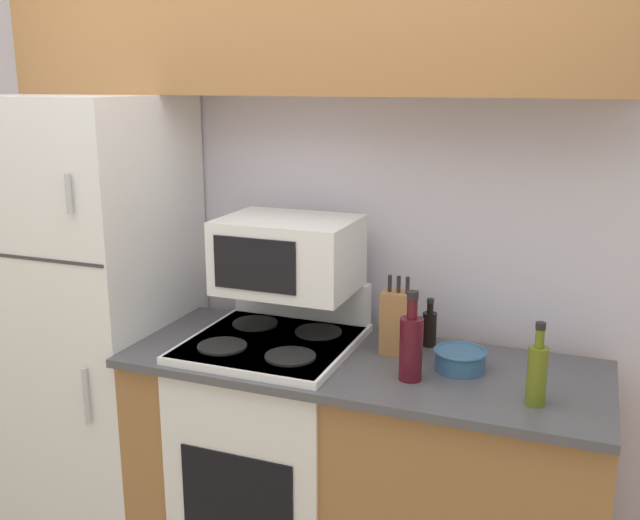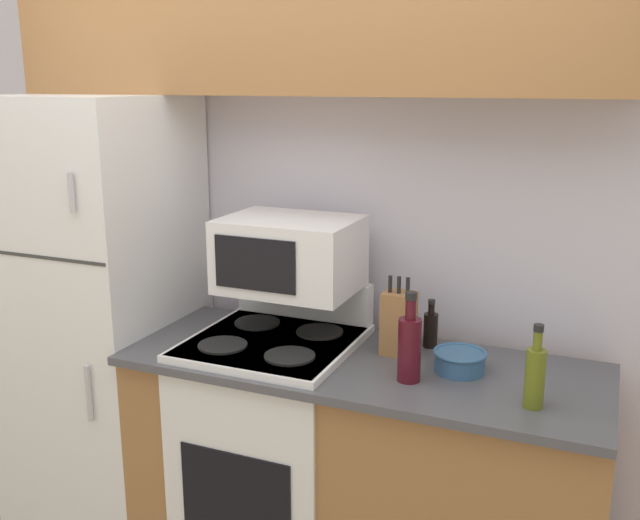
% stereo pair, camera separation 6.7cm
% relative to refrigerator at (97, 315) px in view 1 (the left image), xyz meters
% --- Properties ---
extents(wall_back, '(8.00, 0.05, 2.55)m').
position_rel_refrigerator_xyz_m(wall_back, '(0.84, 0.37, 0.39)').
color(wall_back, silver).
rests_on(wall_back, ground_plane).
extents(lower_cabinets, '(1.67, 0.64, 0.88)m').
position_rel_refrigerator_xyz_m(lower_cabinets, '(1.17, -0.04, -0.45)').
color(lower_cabinets, '#9E6B3D').
rests_on(lower_cabinets, ground_plane).
extents(refrigerator, '(0.67, 0.70, 1.78)m').
position_rel_refrigerator_xyz_m(refrigerator, '(0.00, 0.00, 0.00)').
color(refrigerator, white).
rests_on(refrigerator, ground_plane).
extents(upper_cabinets, '(2.34, 0.31, 0.63)m').
position_rel_refrigerator_xyz_m(upper_cabinets, '(0.84, 0.19, 1.20)').
color(upper_cabinets, '#9E6B3D').
rests_on(upper_cabinets, refrigerator).
extents(stove, '(0.59, 0.62, 1.07)m').
position_rel_refrigerator_xyz_m(stove, '(0.82, -0.05, -0.42)').
color(stove, white).
rests_on(stove, ground_plane).
extents(microwave, '(0.49, 0.37, 0.27)m').
position_rel_refrigerator_xyz_m(microwave, '(0.85, 0.06, 0.32)').
color(microwave, white).
rests_on(microwave, stove).
extents(knife_block, '(0.11, 0.09, 0.29)m').
position_rel_refrigerator_xyz_m(knife_block, '(1.27, 0.06, 0.11)').
color(knife_block, '#9E6B3D').
rests_on(knife_block, lower_cabinets).
extents(bowl, '(0.18, 0.18, 0.07)m').
position_rel_refrigerator_xyz_m(bowl, '(1.51, -0.02, 0.03)').
color(bowl, '#335B84').
rests_on(bowl, lower_cabinets).
extents(bottle_olive_oil, '(0.06, 0.06, 0.26)m').
position_rel_refrigerator_xyz_m(bottle_olive_oil, '(1.77, -0.20, 0.10)').
color(bottle_olive_oil, '#5B6619').
rests_on(bottle_olive_oil, lower_cabinets).
extents(bottle_wine_red, '(0.08, 0.08, 0.30)m').
position_rel_refrigerator_xyz_m(bottle_wine_red, '(1.37, -0.15, 0.11)').
color(bottle_wine_red, '#470F19').
rests_on(bottle_wine_red, lower_cabinets).
extents(bottle_soy_sauce, '(0.05, 0.05, 0.18)m').
position_rel_refrigerator_xyz_m(bottle_soy_sauce, '(1.36, 0.17, 0.06)').
color(bottle_soy_sauce, black).
rests_on(bottle_soy_sauce, lower_cabinets).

